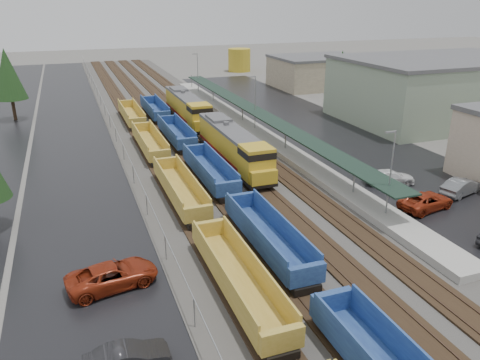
# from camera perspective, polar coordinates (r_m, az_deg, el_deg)

# --- Properties ---
(ballast_strip) EXTENTS (20.00, 160.00, 0.08)m
(ballast_strip) POSITION_cam_1_polar(r_m,az_deg,el_deg) (73.39, -8.10, 7.02)
(ballast_strip) COLOR #302D2B
(ballast_strip) RESTS_ON ground
(trackbed) EXTENTS (14.60, 160.00, 0.22)m
(trackbed) POSITION_cam_1_polar(r_m,az_deg,el_deg) (73.36, -8.10, 7.11)
(trackbed) COLOR black
(trackbed) RESTS_ON ground
(west_parking_lot) EXTENTS (10.00, 160.00, 0.02)m
(west_parking_lot) POSITION_cam_1_polar(r_m,az_deg,el_deg) (71.91, -19.88, 5.64)
(west_parking_lot) COLOR black
(west_parking_lot) RESTS_ON ground
(east_commuter_lot) EXTENTS (16.00, 100.00, 0.02)m
(east_commuter_lot) POSITION_cam_1_polar(r_m,az_deg,el_deg) (70.80, 9.01, 6.42)
(east_commuter_lot) COLOR black
(east_commuter_lot) RESTS_ON ground
(station_platform) EXTENTS (3.00, 80.00, 8.00)m
(station_platform) POSITION_cam_1_polar(r_m,az_deg,el_deg) (66.62, 1.82, 6.38)
(station_platform) COLOR #9E9B93
(station_platform) RESTS_ON ground
(chainlink_fence) EXTENTS (0.08, 160.04, 2.02)m
(chainlink_fence) POSITION_cam_1_polar(r_m,az_deg,el_deg) (70.20, -15.52, 7.13)
(chainlink_fence) COLOR gray
(chainlink_fence) RESTS_ON ground
(industrial_buildings) EXTENTS (32.52, 75.30, 9.50)m
(industrial_buildings) POSITION_cam_1_polar(r_m,az_deg,el_deg) (77.57, 23.13, 9.50)
(industrial_buildings) COLOR tan
(industrial_buildings) RESTS_ON ground
(distant_hills) EXTENTS (301.00, 140.00, 25.20)m
(distant_hills) POSITION_cam_1_polar(r_m,az_deg,el_deg) (228.94, -5.30, 16.69)
(distant_hills) COLOR #4C5A46
(distant_hills) RESTS_ON ground
(tree_west_far) EXTENTS (4.84, 4.84, 11.00)m
(tree_west_far) POSITION_cam_1_polar(r_m,az_deg,el_deg) (80.82, -26.47, 11.49)
(tree_west_far) COLOR #332316
(tree_west_far) RESTS_ON ground
(tree_east) EXTENTS (4.40, 4.40, 10.00)m
(tree_east) POSITION_cam_1_polar(r_m,az_deg,el_deg) (80.82, 12.24, 12.71)
(tree_east) COLOR #332316
(tree_east) RESTS_ON ground
(locomotive_lead) EXTENTS (2.93, 19.32, 4.37)m
(locomotive_lead) POSITION_cam_1_polar(r_m,az_deg,el_deg) (52.61, -0.77, 4.14)
(locomotive_lead) COLOR black
(locomotive_lead) RESTS_ON ground
(locomotive_trail) EXTENTS (2.93, 19.32, 4.37)m
(locomotive_trail) POSITION_cam_1_polar(r_m,az_deg,el_deg) (72.11, -6.41, 8.73)
(locomotive_trail) COLOR black
(locomotive_trail) RESTS_ON ground
(well_string_yellow) EXTENTS (2.49, 94.08, 2.21)m
(well_string_yellow) POSITION_cam_1_polar(r_m,az_deg,el_deg) (37.14, -4.49, -5.52)
(well_string_yellow) COLOR #A98C2E
(well_string_yellow) RESTS_ON ground
(well_string_blue) EXTENTS (2.59, 89.42, 2.30)m
(well_string_blue) POSITION_cam_1_polar(r_m,az_deg,el_deg) (41.72, -0.74, -2.29)
(well_string_blue) COLOR navy
(well_string_blue) RESTS_ON ground
(storage_tank) EXTENTS (5.78, 5.78, 5.78)m
(storage_tank) POSITION_cam_1_polar(r_m,az_deg,el_deg) (125.68, -0.09, 14.42)
(storage_tank) COLOR gold
(storage_tank) RESTS_ON ground
(parked_car_west_b) EXTENTS (1.59, 4.40, 1.44)m
(parked_car_west_b) POSITION_cam_1_polar(r_m,az_deg,el_deg) (26.05, -13.56, -20.44)
(parked_car_west_b) COLOR black
(parked_car_west_b) RESTS_ON ground
(parked_car_west_c) EXTENTS (3.77, 6.33, 1.65)m
(parked_car_west_c) POSITION_cam_1_polar(r_m,az_deg,el_deg) (32.43, -15.28, -11.18)
(parked_car_west_c) COLOR maroon
(parked_car_west_c) RESTS_ON ground
(parked_car_east_b) EXTENTS (3.51, 5.85, 1.52)m
(parked_car_east_b) POSITION_cam_1_polar(r_m,az_deg,el_deg) (45.38, 21.74, -2.42)
(parked_car_east_b) COLOR maroon
(parked_car_east_b) RESTS_ON ground
(parked_car_east_c) EXTENTS (3.13, 5.31, 1.44)m
(parked_car_east_c) POSITION_cam_1_polar(r_m,az_deg,el_deg) (50.30, 17.85, 0.32)
(parked_car_east_c) COLOR white
(parked_car_east_c) RESTS_ON ground
(parked_car_east_e) EXTENTS (3.05, 5.21, 1.62)m
(parked_car_east_e) POSITION_cam_1_polar(r_m,az_deg,el_deg) (50.05, 25.36, -0.75)
(parked_car_east_e) COLOR slate
(parked_car_east_e) RESTS_ON ground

